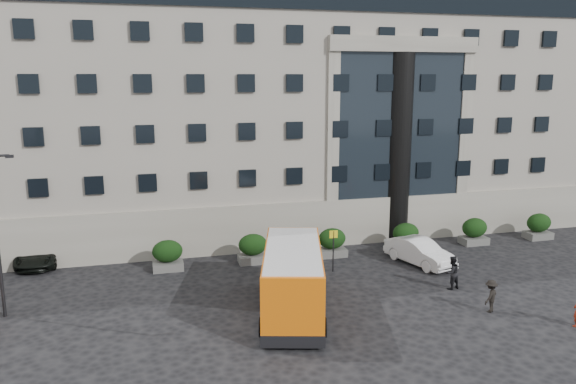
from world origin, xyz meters
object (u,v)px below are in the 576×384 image
at_px(hedge_c, 332,242).
at_px(minibus, 293,278).
at_px(pedestrian_c, 491,296).
at_px(bus_stop_sign, 333,244).
at_px(white_taxi, 419,252).
at_px(hedge_e, 474,231).
at_px(hedge_f, 539,226).
at_px(hedge_a, 168,255).
at_px(parked_car_d, 42,252).
at_px(hedge_b, 253,248).
at_px(hedge_d, 406,236).
at_px(pedestrian_b, 452,273).

xyz_separation_m(hedge_c, minibus, (-4.81, -8.01, 0.90)).
height_order(minibus, pedestrian_c, minibus).
distance_m(bus_stop_sign, white_taxi, 5.69).
relative_size(hedge_c, hedge_e, 1.00).
bearing_deg(bus_stop_sign, hedge_f, 9.63).
bearing_deg(hedge_a, parked_car_d, 156.70).
height_order(bus_stop_sign, white_taxi, bus_stop_sign).
distance_m(hedge_c, parked_car_d, 18.19).
height_order(hedge_b, white_taxi, hedge_b).
height_order(parked_car_d, pedestrian_c, pedestrian_c).
relative_size(parked_car_d, white_taxi, 1.05).
bearing_deg(hedge_f, white_taxi, -165.20).
xyz_separation_m(hedge_a, hedge_b, (5.20, 0.00, 0.00)).
height_order(hedge_e, minibus, minibus).
distance_m(hedge_b, minibus, 8.07).
xyz_separation_m(hedge_f, minibus, (-20.41, -8.01, 0.90)).
relative_size(hedge_d, bus_stop_sign, 0.73).
bearing_deg(hedge_f, hedge_c, 180.00).
bearing_deg(hedge_e, hedge_d, 180.00).
bearing_deg(hedge_f, pedestrian_c, -136.66).
bearing_deg(hedge_f, bus_stop_sign, -170.37).
relative_size(hedge_d, pedestrian_c, 1.12).
distance_m(hedge_a, minibus, 9.81).
height_order(hedge_a, minibus, minibus).
xyz_separation_m(hedge_c, hedge_e, (10.40, 0.00, 0.00)).
distance_m(hedge_a, parked_car_d, 8.17).
relative_size(hedge_a, hedge_b, 1.00).
height_order(hedge_b, parked_car_d, hedge_b).
xyz_separation_m(hedge_a, pedestrian_c, (15.06, -10.32, -0.10)).
relative_size(hedge_f, parked_car_d, 0.37).
bearing_deg(hedge_a, minibus, -55.06).
bearing_deg(hedge_f, parked_car_d, 174.49).
relative_size(hedge_f, minibus, 0.22).
xyz_separation_m(hedge_b, minibus, (0.39, -8.01, 0.90)).
bearing_deg(white_taxi, hedge_d, 62.81).
bearing_deg(hedge_d, minibus, -141.34).
bearing_deg(hedge_b, hedge_c, 0.00).
height_order(hedge_b, hedge_c, same).
bearing_deg(hedge_a, pedestrian_c, -34.42).
xyz_separation_m(minibus, white_taxi, (9.52, 5.13, -1.04)).
bearing_deg(hedge_d, parked_car_d, 172.04).
height_order(hedge_d, hedge_f, same).
bearing_deg(pedestrian_c, pedestrian_b, -120.09).
height_order(hedge_b, pedestrian_b, pedestrian_b).
bearing_deg(white_taxi, bus_stop_sign, 161.60).
bearing_deg(hedge_e, hedge_c, 180.00).
xyz_separation_m(hedge_c, pedestrian_c, (4.66, -10.32, -0.10)).
height_order(hedge_d, pedestrian_c, hedge_d).
height_order(hedge_a, hedge_e, same).
height_order(white_taxi, pedestrian_c, pedestrian_c).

